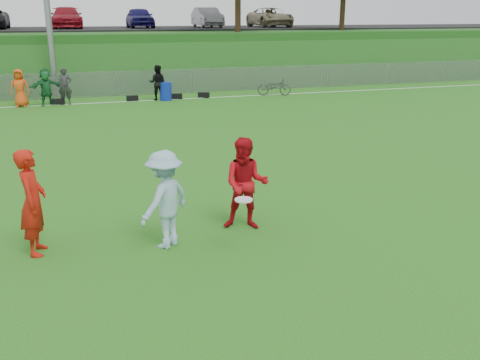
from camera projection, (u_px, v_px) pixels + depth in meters
name	position (u px, v px, depth m)	size (l,w,h in m)	color
ground	(230.00, 253.00, 9.44)	(120.00, 120.00, 0.00)	#206A16
sideline_far	(121.00, 102.00, 25.78)	(60.00, 0.10, 0.01)	white
fence	(116.00, 83.00, 27.41)	(58.00, 0.06, 1.30)	gray
berm	(100.00, 53.00, 37.15)	(120.00, 18.00, 3.00)	#1E5B19
parking_lot	(96.00, 29.00, 38.51)	(120.00, 12.00, 0.10)	black
car_row	(79.00, 18.00, 37.03)	(32.04, 5.18, 1.44)	white
spectator_row	(57.00, 87.00, 24.69)	(9.12, 1.01, 1.69)	red
gear_bags	(144.00, 98.00, 26.17)	(7.61, 0.53, 0.26)	black
player_red_left	(33.00, 202.00, 9.20)	(0.69, 0.45, 1.89)	red
player_red_center	(246.00, 184.00, 10.31)	(0.88, 0.69, 1.82)	#B80C16
player_blue	(165.00, 200.00, 9.49)	(1.15, 0.66, 1.78)	#9EC2DB
frisbee	(244.00, 200.00, 9.03)	(0.31, 0.31, 0.03)	white
recycling_bin	(166.00, 91.00, 26.13)	(0.59, 0.59, 0.88)	#0F27A5
bicycle	(274.00, 87.00, 27.74)	(0.60, 1.72, 0.91)	#303033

